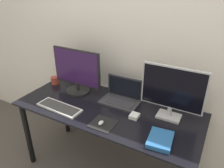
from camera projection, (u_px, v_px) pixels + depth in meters
wall_back at (129, 45)px, 2.10m from camera, size 7.00×0.05×2.50m
desk at (107, 119)px, 2.04m from camera, size 1.69×0.72×0.77m
monitor_left at (77, 72)px, 2.17m from camera, size 0.53×0.24×0.45m
monitor_right at (172, 91)px, 1.75m from camera, size 0.51×0.14×0.46m
laptop at (122, 96)px, 2.07m from camera, size 0.36×0.22×0.23m
keyboard at (59, 107)px, 1.98m from camera, size 0.44×0.17×0.02m
mousepad at (103, 124)px, 1.77m from camera, size 0.20×0.19×0.00m
mouse at (101, 123)px, 1.75m from camera, size 0.04×0.06×0.03m
book at (160, 140)px, 1.58m from camera, size 0.19×0.24×0.04m
mug at (55, 80)px, 2.42m from camera, size 0.09×0.09×0.08m
power_brick at (134, 116)px, 1.85m from camera, size 0.07×0.08×0.03m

